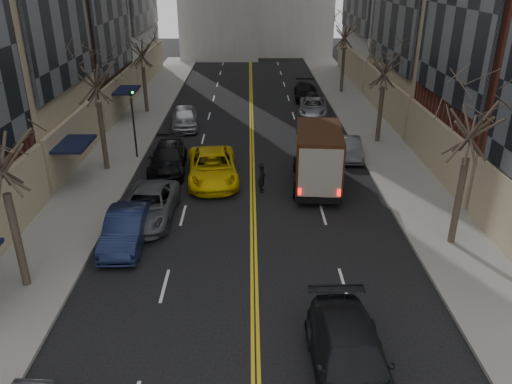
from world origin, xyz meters
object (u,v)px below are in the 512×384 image
at_px(taxi, 212,167).
at_px(ups_truck, 318,157).
at_px(pedestrian, 262,178).
at_px(observer_sedan, 351,360).

bearing_deg(taxi, ups_truck, -13.94).
distance_m(ups_truck, pedestrian, 3.30).
bearing_deg(pedestrian, ups_truck, -68.04).
height_order(observer_sedan, taxi, taxi).
bearing_deg(observer_sedan, taxi, 107.19).
relative_size(ups_truck, observer_sedan, 1.16).
relative_size(ups_truck, pedestrian, 3.96).
relative_size(observer_sedan, pedestrian, 3.41).
height_order(taxi, pedestrian, taxi).
bearing_deg(ups_truck, pedestrian, -161.95).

